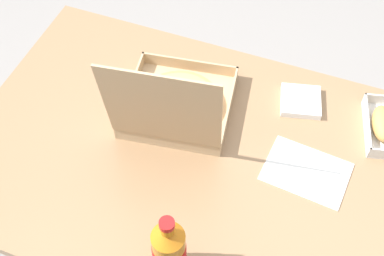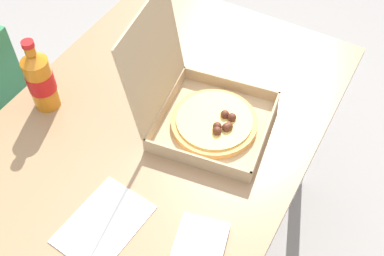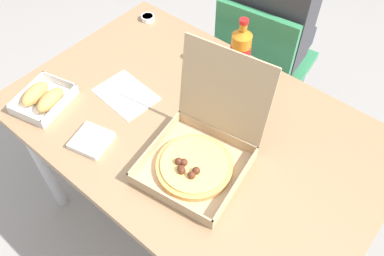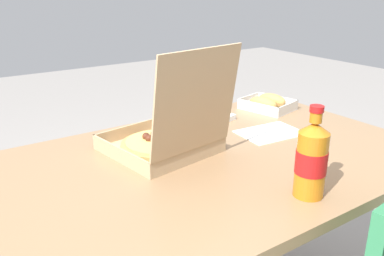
# 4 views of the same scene
# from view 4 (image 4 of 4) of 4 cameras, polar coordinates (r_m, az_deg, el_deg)

# --- Properties ---
(dining_table) EXTENTS (1.26, 0.81, 0.72)m
(dining_table) POSITION_cam_4_polar(r_m,az_deg,el_deg) (1.23, 3.47, -7.46)
(dining_table) COLOR #997551
(dining_table) RESTS_ON ground_plane
(pizza_box_open) EXTENTS (0.33, 0.37, 0.33)m
(pizza_box_open) POSITION_cam_4_polar(r_m,az_deg,el_deg) (1.20, -3.75, -1.34)
(pizza_box_open) COLOR tan
(pizza_box_open) RESTS_ON dining_table
(bread_side_box) EXTENTS (0.19, 0.22, 0.06)m
(bread_side_box) POSITION_cam_4_polar(r_m,az_deg,el_deg) (1.66, 10.56, 3.49)
(bread_side_box) COLOR white
(bread_side_box) RESTS_ON dining_table
(cola_bottle) EXTENTS (0.07, 0.07, 0.22)m
(cola_bottle) POSITION_cam_4_polar(r_m,az_deg,el_deg) (0.99, 16.42, -4.22)
(cola_bottle) COLOR orange
(cola_bottle) RESTS_ON dining_table
(paper_menu) EXTENTS (0.22, 0.17, 0.00)m
(paper_menu) POSITION_cam_4_polar(r_m,az_deg,el_deg) (1.40, 10.93, -0.64)
(paper_menu) COLOR white
(paper_menu) RESTS_ON dining_table
(napkin_pile) EXTENTS (0.13, 0.13, 0.02)m
(napkin_pile) POSITION_cam_4_polar(r_m,az_deg,el_deg) (1.51, 3.29, 1.52)
(napkin_pile) COLOR white
(napkin_pile) RESTS_ON dining_table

